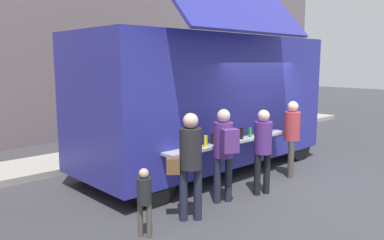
% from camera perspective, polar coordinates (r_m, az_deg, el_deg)
% --- Properties ---
extents(ground_plane, '(60.00, 60.00, 0.00)m').
position_cam_1_polar(ground_plane, '(8.46, 13.64, -8.97)').
color(ground_plane, '#38383D').
extents(food_truck_main, '(6.11, 3.16, 3.87)m').
position_cam_1_polar(food_truck_main, '(8.93, 2.10, 3.19)').
color(food_truck_main, '#2D2E98').
rests_on(food_truck_main, ground).
extents(trash_bin, '(0.60, 0.60, 0.88)m').
position_cam_1_polar(trash_bin, '(13.54, 6.86, -0.29)').
color(trash_bin, '#2F6535').
rests_on(trash_bin, ground).
extents(customer_front_ordering, '(0.33, 0.33, 1.63)m').
position_cam_1_polar(customer_front_ordering, '(7.42, 10.41, -3.55)').
color(customer_front_ordering, black).
rests_on(customer_front_ordering, ground).
extents(customer_mid_with_backpack, '(0.44, 0.56, 1.70)m').
position_cam_1_polar(customer_mid_with_backpack, '(6.86, 4.78, -3.89)').
color(customer_mid_with_backpack, '#1F2436').
rests_on(customer_mid_with_backpack, ground).
extents(customer_rear_waiting, '(0.53, 0.47, 1.74)m').
position_cam_1_polar(customer_rear_waiting, '(6.09, -0.35, -5.57)').
color(customer_rear_waiting, '#1E2238').
rests_on(customer_rear_waiting, ground).
extents(customer_extra_browsing, '(0.34, 0.34, 1.67)m').
position_cam_1_polar(customer_extra_browsing, '(8.71, 14.54, -1.72)').
color(customer_extra_browsing, '#4E4641').
rests_on(customer_extra_browsing, ground).
extents(child_near_queue, '(0.21, 0.21, 1.03)m').
position_cam_1_polar(child_near_queue, '(5.66, -7.06, -11.14)').
color(child_near_queue, '#4E493F').
rests_on(child_near_queue, ground).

